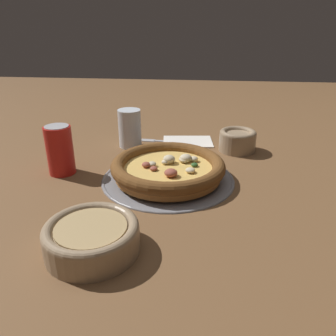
{
  "coord_description": "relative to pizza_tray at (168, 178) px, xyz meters",
  "views": [
    {
      "loc": [
        -0.08,
        0.72,
        0.35
      ],
      "look_at": [
        0.0,
        0.0,
        0.03
      ],
      "focal_mm": 35.0,
      "sensor_mm": 36.0,
      "label": 1
    }
  ],
  "objects": [
    {
      "name": "ground_plane",
      "position": [
        0.0,
        0.0,
        -0.0
      ],
      "size": [
        3.0,
        3.0,
        0.0
      ],
      "primitive_type": "plane",
      "color": "brown"
    },
    {
      "name": "pizza_tray",
      "position": [
        0.0,
        0.0,
        0.0
      ],
      "size": [
        0.32,
        0.32,
        0.01
      ],
      "color": "gray",
      "rests_on": "ground_plane"
    },
    {
      "name": "pizza",
      "position": [
        -0.0,
        -0.0,
        0.03
      ],
      "size": [
        0.28,
        0.28,
        0.04
      ],
      "color": "#A86B33",
      "rests_on": "pizza_tray"
    },
    {
      "name": "bowl_near",
      "position": [
        0.1,
        0.29,
        0.03
      ],
      "size": [
        0.16,
        0.16,
        0.05
      ],
      "color": "#9E8466",
      "rests_on": "ground_plane"
    },
    {
      "name": "bowl_far",
      "position": [
        -0.18,
        -0.22,
        0.03
      ],
      "size": [
        0.11,
        0.11,
        0.06
      ],
      "color": "#9E8466",
      "rests_on": "ground_plane"
    },
    {
      "name": "drinking_cup",
      "position": [
        0.14,
        -0.22,
        0.05
      ],
      "size": [
        0.07,
        0.07,
        0.11
      ],
      "color": "silver",
      "rests_on": "ground_plane"
    },
    {
      "name": "napkin",
      "position": [
        -0.03,
        -0.27,
        0.0
      ],
      "size": [
        0.17,
        0.12,
        0.01
      ],
      "rotation": [
        0.0,
        0.0,
        0.11
      ],
      "color": "white",
      "rests_on": "ground_plane"
    },
    {
      "name": "fork",
      "position": [
        0.03,
        -0.27,
        -0.0
      ],
      "size": [
        0.19,
        0.03,
        0.0
      ],
      "rotation": [
        0.0,
        0.0,
        6.23
      ],
      "color": "#B7B7BC",
      "rests_on": "ground_plane"
    },
    {
      "name": "beverage_can",
      "position": [
        0.27,
        -0.01,
        0.06
      ],
      "size": [
        0.07,
        0.07,
        0.12
      ],
      "color": "red",
      "rests_on": "ground_plane"
    }
  ]
}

